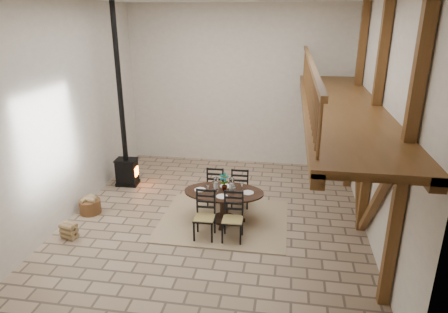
% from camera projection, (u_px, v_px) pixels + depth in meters
% --- Properties ---
extents(ground, '(8.00, 8.00, 0.00)m').
position_uv_depth(ground, '(216.00, 217.00, 9.73)').
color(ground, tan).
rests_on(ground, ground).
extents(room_shell, '(7.02, 8.02, 5.01)m').
position_uv_depth(room_shell, '(270.00, 97.00, 8.53)').
color(room_shell, beige).
rests_on(room_shell, ground).
extents(rug, '(3.00, 2.50, 0.02)m').
position_uv_depth(rug, '(224.00, 220.00, 9.57)').
color(rug, tan).
rests_on(rug, ground).
extents(dining_table, '(1.90, 2.10, 1.21)m').
position_uv_depth(dining_table, '(224.00, 204.00, 9.43)').
color(dining_table, black).
rests_on(dining_table, ground).
extents(wood_stove, '(0.63, 0.50, 5.00)m').
position_uv_depth(wood_stove, '(125.00, 147.00, 11.21)').
color(wood_stove, black).
rests_on(wood_stove, ground).
extents(log_basket, '(0.52, 0.52, 0.43)m').
position_uv_depth(log_basket, '(90.00, 206.00, 9.90)').
color(log_basket, brown).
rests_on(log_basket, ground).
extents(log_stack, '(0.39, 0.31, 0.36)m').
position_uv_depth(log_stack, '(69.00, 231.00, 8.78)').
color(log_stack, tan).
rests_on(log_stack, ground).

